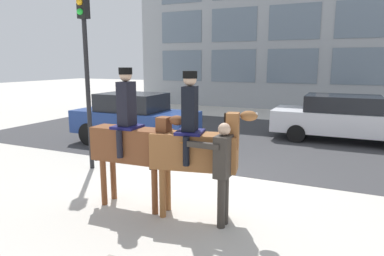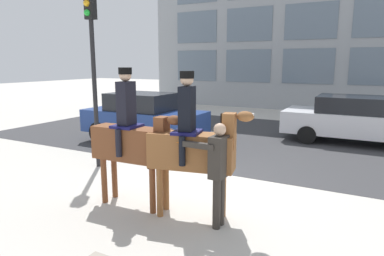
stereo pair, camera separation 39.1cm
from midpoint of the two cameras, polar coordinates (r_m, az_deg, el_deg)
ground_plane at (r=8.04m, az=0.47°, el=-8.45°), size 80.00×80.00×0.00m
road_surface at (r=12.38m, az=9.41°, el=-1.70°), size 19.39×8.50×0.01m
mounted_horse_lead at (r=6.34m, az=-11.63°, el=-2.04°), size 1.90×0.65×2.57m
mounted_horse_companion at (r=5.78m, az=-1.27°, el=-3.06°), size 1.84×0.72×2.52m
pedestrian_bystander at (r=5.52m, az=3.10°, el=-6.45°), size 0.84×0.43×1.73m
street_car_near_lane at (r=11.46m, az=-10.53°, el=1.67°), size 4.08×1.79×1.68m
street_car_far_lane at (r=12.73m, az=23.27°, el=1.56°), size 4.77×2.01×1.57m
traffic_light at (r=8.86m, az=-18.60°, el=12.02°), size 0.24×0.29×4.40m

